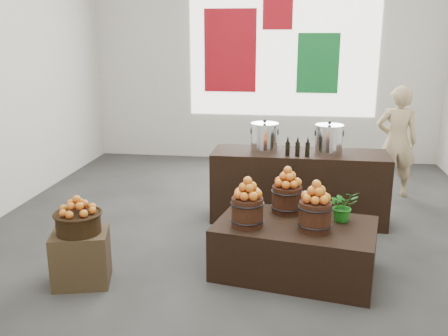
# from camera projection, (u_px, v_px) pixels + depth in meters

# --- Properties ---
(ground) EXTENTS (7.00, 7.00, 0.00)m
(ground) POSITION_uv_depth(u_px,v_px,m) (243.00, 232.00, 5.68)
(ground) COLOR #3B3B39
(ground) RESTS_ON ground
(back_wall) EXTENTS (6.00, 0.04, 4.00)m
(back_wall) POSITION_uv_depth(u_px,v_px,m) (265.00, 45.00, 8.51)
(back_wall) COLOR beige
(back_wall) RESTS_ON ground
(back_opening) EXTENTS (3.20, 0.02, 2.40)m
(back_opening) POSITION_uv_depth(u_px,v_px,m) (283.00, 45.00, 8.45)
(back_opening) COLOR white
(back_opening) RESTS_ON back_wall
(deco_red_left) EXTENTS (0.90, 0.04, 1.40)m
(deco_red_left) POSITION_uv_depth(u_px,v_px,m) (230.00, 51.00, 8.58)
(deco_red_left) COLOR #9F0C16
(deco_red_left) RESTS_ON back_wall
(deco_green_right) EXTENTS (0.70, 0.04, 1.00)m
(deco_green_right) POSITION_uv_depth(u_px,v_px,m) (318.00, 63.00, 8.43)
(deco_green_right) COLOR #106827
(deco_green_right) RESTS_ON back_wall
(deco_red_upper) EXTENTS (0.50, 0.04, 0.50)m
(deco_red_upper) POSITION_uv_depth(u_px,v_px,m) (278.00, 14.00, 8.32)
(deco_red_upper) COLOR #9F0C16
(deco_red_upper) RESTS_ON back_wall
(crate) EXTENTS (0.57, 0.51, 0.49)m
(crate) POSITION_uv_depth(u_px,v_px,m) (81.00, 258.00, 4.46)
(crate) COLOR #4C3F23
(crate) RESTS_ON ground
(wicker_basket) EXTENTS (0.39, 0.39, 0.18)m
(wicker_basket) POSITION_uv_depth(u_px,v_px,m) (78.00, 223.00, 4.37)
(wicker_basket) COLOR black
(wicker_basket) RESTS_ON crate
(apples_in_basket) EXTENTS (0.30, 0.30, 0.16)m
(apples_in_basket) POSITION_uv_depth(u_px,v_px,m) (77.00, 205.00, 4.33)
(apples_in_basket) COLOR #AB0517
(apples_in_basket) RESTS_ON wicker_basket
(display_table) EXTENTS (1.57, 1.13, 0.50)m
(display_table) POSITION_uv_depth(u_px,v_px,m) (295.00, 248.00, 4.64)
(display_table) COLOR black
(display_table) RESTS_ON ground
(apple_bucket_front_left) EXTENTS (0.29, 0.29, 0.26)m
(apple_bucket_front_left) POSITION_uv_depth(u_px,v_px,m) (247.00, 212.00, 4.49)
(apple_bucket_front_left) COLOR #3B1C10
(apple_bucket_front_left) RESTS_ON display_table
(apples_in_bucket_front_left) EXTENTS (0.21, 0.21, 0.19)m
(apples_in_bucket_front_left) POSITION_uv_depth(u_px,v_px,m) (248.00, 188.00, 4.43)
(apples_in_bucket_front_left) COLOR #AB0517
(apples_in_bucket_front_left) RESTS_ON apple_bucket_front_left
(apple_bucket_front_right) EXTENTS (0.29, 0.29, 0.26)m
(apple_bucket_front_right) POSITION_uv_depth(u_px,v_px,m) (315.00, 216.00, 4.38)
(apple_bucket_front_right) COLOR #3B1C10
(apple_bucket_front_right) RESTS_ON display_table
(apples_in_bucket_front_right) EXTENTS (0.21, 0.21, 0.19)m
(apples_in_bucket_front_right) POSITION_uv_depth(u_px,v_px,m) (316.00, 191.00, 4.32)
(apples_in_bucket_front_right) COLOR #AB0517
(apples_in_bucket_front_right) RESTS_ON apple_bucket_front_right
(apple_bucket_rear) EXTENTS (0.29, 0.29, 0.26)m
(apple_bucket_rear) POSITION_uv_depth(u_px,v_px,m) (287.00, 199.00, 4.83)
(apple_bucket_rear) COLOR #3B1C10
(apple_bucket_rear) RESTS_ON display_table
(apples_in_bucket_rear) EXTENTS (0.21, 0.21, 0.19)m
(apples_in_bucket_rear) POSITION_uv_depth(u_px,v_px,m) (287.00, 177.00, 4.77)
(apples_in_bucket_rear) COLOR #AB0517
(apples_in_bucket_rear) RESTS_ON apple_bucket_rear
(herb_garnish_right) EXTENTS (0.33, 0.31, 0.30)m
(herb_garnish_right) POSITION_uv_depth(u_px,v_px,m) (343.00, 206.00, 4.60)
(herb_garnish_right) COLOR #166A16
(herb_garnish_right) RESTS_ON display_table
(herb_garnish_left) EXTENTS (0.19, 0.17, 0.28)m
(herb_garnish_left) POSITION_uv_depth(u_px,v_px,m) (243.00, 199.00, 4.83)
(herb_garnish_left) COLOR #166A16
(herb_garnish_left) RESTS_ON display_table
(counter) EXTENTS (2.05, 0.67, 0.84)m
(counter) POSITION_uv_depth(u_px,v_px,m) (298.00, 186.00, 5.96)
(counter) COLOR black
(counter) RESTS_ON ground
(stock_pot_left) EXTENTS (0.32, 0.32, 0.32)m
(stock_pot_left) POSITION_uv_depth(u_px,v_px,m) (264.00, 138.00, 5.87)
(stock_pot_left) COLOR silver
(stock_pot_left) RESTS_ON counter
(stock_pot_center) EXTENTS (0.32, 0.32, 0.32)m
(stock_pot_center) POSITION_uv_depth(u_px,v_px,m) (329.00, 140.00, 5.76)
(stock_pot_center) COLOR silver
(stock_pot_center) RESTS_ON counter
(oil_cruets) EXTENTS (0.22, 0.06, 0.23)m
(oil_cruets) POSITION_uv_depth(u_px,v_px,m) (300.00, 146.00, 5.62)
(oil_cruets) COLOR black
(oil_cruets) RESTS_ON counter
(shopper) EXTENTS (0.56, 0.37, 1.53)m
(shopper) POSITION_uv_depth(u_px,v_px,m) (396.00, 142.00, 6.77)
(shopper) COLOR tan
(shopper) RESTS_ON ground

